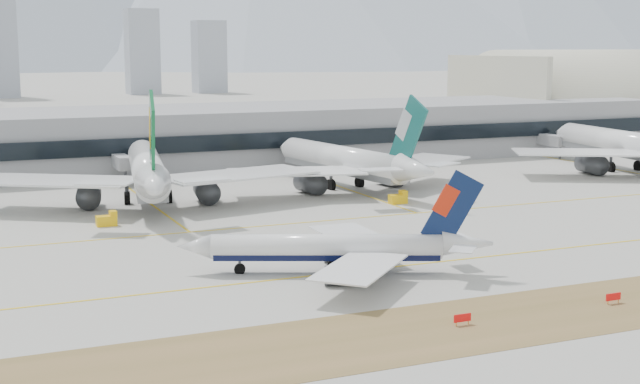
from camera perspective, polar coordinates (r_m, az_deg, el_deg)
name	(u,v)px	position (r m, az deg, el deg)	size (l,w,h in m)	color
ground	(391,258)	(133.37, 4.55, -4.23)	(3000.00, 3000.00, 0.00)	#A19E96
taxiing_airliner	(338,248)	(123.33, 1.18, -3.63)	(41.54, 35.20, 14.73)	white
widebody_eva	(148,172)	(179.91, -10.97, 1.25)	(67.04, 66.38, 24.25)	white
widebody_cathay	(348,163)	(195.95, 1.81, 1.90)	(61.41, 60.64, 22.11)	white
widebody_china_air	(629,146)	(235.81, 19.14, 2.78)	(67.27, 66.18, 24.11)	white
terminal	(188,137)	(238.45, -8.44, 3.52)	(280.00, 43.10, 15.00)	gray
hangar	(599,135)	(331.09, 17.43, 3.52)	(91.00, 60.00, 60.00)	beige
hold_sign_left	(462,318)	(102.68, 9.10, -7.97)	(2.20, 0.15, 1.35)	red
hold_sign_right	(613,297)	(115.34, 18.26, -6.40)	(2.20, 0.15, 1.35)	red
gse_b	(107,220)	(160.61, -13.46, -1.75)	(3.55, 2.00, 2.60)	yellow
gse_c	(399,198)	(179.02, 5.06, -0.41)	(3.55, 2.00, 2.60)	yellow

